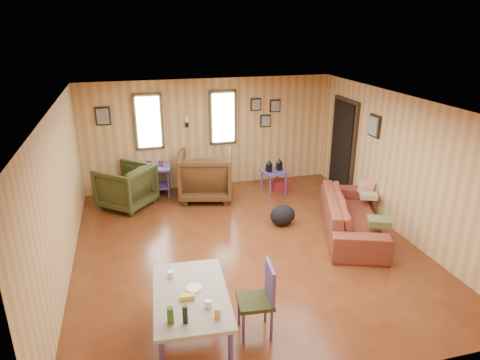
% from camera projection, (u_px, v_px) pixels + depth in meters
% --- Properties ---
extents(room, '(5.54, 6.04, 2.44)m').
position_uv_depth(room, '(252.00, 173.00, 7.00)').
color(room, brown).
rests_on(room, ground).
extents(sofa, '(1.44, 2.39, 0.90)m').
position_uv_depth(sofa, '(353.00, 209.00, 7.46)').
color(sofa, brown).
rests_on(sofa, ground).
extents(recliner_brown, '(1.28, 1.23, 1.10)m').
position_uv_depth(recliner_brown, '(206.00, 173.00, 8.93)').
color(recliner_brown, '#472D15').
rests_on(recliner_brown, ground).
extents(recliner_green, '(1.25, 1.26, 0.95)m').
position_uv_depth(recliner_green, '(126.00, 185.00, 8.52)').
color(recliner_green, '#343819').
rests_on(recliner_green, ground).
extents(end_table, '(0.67, 0.63, 0.78)m').
position_uv_depth(end_table, '(156.00, 175.00, 9.14)').
color(end_table, '#6249A4').
rests_on(end_table, ground).
extents(side_table, '(0.55, 0.55, 0.77)m').
position_uv_depth(side_table, '(274.00, 170.00, 9.20)').
color(side_table, '#6249A4').
rests_on(side_table, ground).
extents(cooler, '(0.39, 0.30, 0.25)m').
position_uv_depth(cooler, '(281.00, 185.00, 9.46)').
color(cooler, maroon).
rests_on(cooler, ground).
extents(backpack, '(0.51, 0.42, 0.40)m').
position_uv_depth(backpack, '(283.00, 215.00, 7.82)').
color(backpack, black).
rests_on(backpack, ground).
extents(sofa_pillows, '(0.89, 1.56, 0.32)m').
position_uv_depth(sofa_pillows, '(373.00, 205.00, 7.52)').
color(sofa_pillows, '#555E34').
rests_on(sofa_pillows, sofa).
extents(dining_table, '(0.92, 1.42, 0.90)m').
position_uv_depth(dining_table, '(191.00, 299.00, 4.76)').
color(dining_table, gray).
rests_on(dining_table, ground).
extents(dining_chair, '(0.45, 0.45, 0.91)m').
position_uv_depth(dining_chair, '(261.00, 296.00, 5.03)').
color(dining_chair, '#343819').
rests_on(dining_chair, ground).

